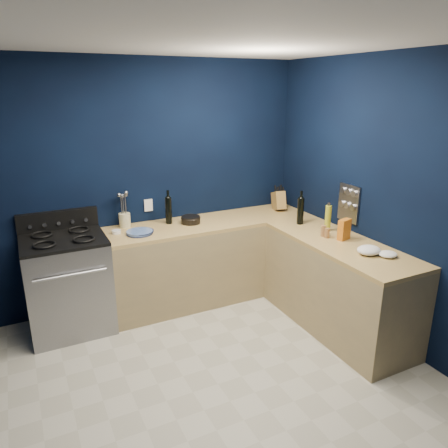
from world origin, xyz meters
TOP-DOWN VIEW (x-y plane):
  - floor at (0.00, 0.00)m, footprint 3.50×3.50m
  - ceiling at (0.00, 0.00)m, footprint 3.50×3.50m
  - wall_back at (0.00, 1.76)m, footprint 3.50×0.02m
  - wall_right at (1.76, 0.00)m, footprint 0.02×3.50m
  - wall_front at (0.00, -1.76)m, footprint 3.50×0.02m
  - cab_back at (0.60, 1.44)m, footprint 2.30×0.63m
  - top_back at (0.60, 1.44)m, footprint 2.30×0.63m
  - cab_right at (1.44, 0.29)m, footprint 0.63×1.67m
  - top_right at (1.44, 0.29)m, footprint 0.63×1.67m
  - gas_range at (-0.93, 1.42)m, footprint 0.76×0.66m
  - oven_door at (-0.93, 1.10)m, footprint 0.59×0.02m
  - cooktop at (-0.93, 1.42)m, footprint 0.76×0.66m
  - backguard at (-0.93, 1.72)m, footprint 0.76×0.06m
  - spice_panel at (1.74, 0.55)m, footprint 0.02×0.28m
  - wall_outlet at (0.00, 1.74)m, footprint 0.09×0.02m
  - plate_stack at (-0.21, 1.36)m, footprint 0.34×0.34m
  - ramekin at (-0.42, 1.48)m, footprint 0.10×0.10m
  - utensil_crock at (-0.29, 1.65)m, footprint 0.12×0.12m
  - wine_bottle_back at (0.17, 1.56)m, footprint 0.09×0.09m
  - lemon_basket at (0.38, 1.46)m, footprint 0.25×0.25m
  - knife_block at (1.53, 1.50)m, footprint 0.17×0.27m
  - wine_bottle_right at (1.42, 0.92)m, footprint 0.08×0.08m
  - oil_bottle at (1.53, 0.61)m, footprint 0.08×0.08m
  - spice_jar_near at (1.39, 0.50)m, footprint 0.06×0.06m
  - spice_jar_far at (1.39, 0.44)m, footprint 0.05×0.05m
  - crouton_bag at (1.51, 0.34)m, footprint 0.15×0.10m
  - towel_front at (1.44, -0.06)m, footprint 0.27×0.26m
  - towel_end at (1.55, -0.18)m, footprint 0.19×0.18m

SIDE VIEW (x-z plane):
  - floor at x=0.00m, z-range -0.02..0.00m
  - cab_back at x=0.60m, z-range 0.00..0.86m
  - cab_right at x=1.44m, z-range 0.00..0.86m
  - oven_door at x=-0.93m, z-range 0.24..0.66m
  - gas_range at x=-0.93m, z-range 0.00..0.92m
  - top_back at x=0.60m, z-range 0.86..0.90m
  - top_right at x=1.44m, z-range 0.86..0.90m
  - plate_stack at x=-0.21m, z-range 0.90..0.93m
  - ramekin at x=-0.42m, z-range 0.90..0.93m
  - towel_end at x=1.55m, z-range 0.90..0.95m
  - cooktop at x=-0.93m, z-range 0.92..0.95m
  - towel_front at x=1.44m, z-range 0.90..0.98m
  - lemon_basket at x=0.38m, z-range 0.90..0.98m
  - spice_jar_far at x=1.39m, z-range 0.90..1.00m
  - spice_jar_near at x=1.39m, z-range 0.90..1.01m
  - utensil_crock at x=-0.29m, z-range 0.90..1.05m
  - crouton_bag at x=1.51m, z-range 0.90..1.10m
  - knife_block at x=1.53m, z-range 0.88..1.14m
  - oil_bottle at x=1.53m, z-range 0.90..1.17m
  - backguard at x=-0.93m, z-range 0.94..1.14m
  - wine_bottle_right at x=1.42m, z-range 0.90..1.18m
  - wine_bottle_back at x=0.17m, z-range 0.90..1.18m
  - wall_outlet at x=0.00m, z-range 1.02..1.15m
  - spice_panel at x=1.74m, z-range 0.99..1.37m
  - wall_back at x=0.00m, z-range 0.00..2.60m
  - wall_right at x=1.76m, z-range 0.00..2.60m
  - wall_front at x=0.00m, z-range 0.00..2.60m
  - ceiling at x=0.00m, z-range 2.60..2.62m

